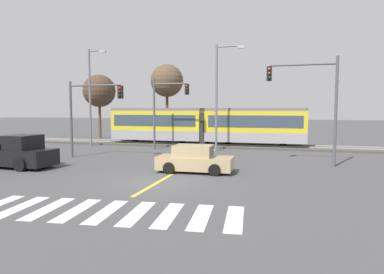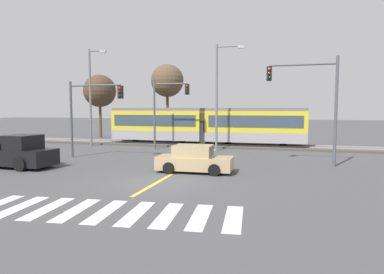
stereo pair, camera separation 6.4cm
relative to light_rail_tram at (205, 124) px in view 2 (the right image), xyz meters
The scene contains 23 objects.
ground_plane 16.73m from the light_rail_tram, 84.57° to the right, with size 200.00×200.00×0.00m, color #474749.
track_bed 2.51m from the light_rail_tram, ahead, with size 120.00×4.00×0.18m, color #4C4742.
rail_near 2.51m from the light_rail_tram, 24.44° to the right, with size 120.00×0.08×0.10m, color #939399.
rail_far 2.51m from the light_rail_tram, 24.81° to the left, with size 120.00×0.08×0.10m, color #939399.
light_rail_tram is the anchor object (origin of this frame).
crosswalk_stripe_1 21.84m from the light_rail_tram, 94.52° to the right, with size 0.56×2.80×0.01m, color silver.
crosswalk_stripe_2 21.67m from the light_rail_tram, 91.64° to the right, with size 0.56×2.80×0.01m, color silver.
crosswalk_stripe_3 21.56m from the light_rail_tram, 88.73° to the right, with size 0.56×2.80×0.01m, color silver.
crosswalk_stripe_4 21.50m from the light_rail_tram, 85.79° to the right, with size 0.56×2.80×0.01m, color silver.
crosswalk_stripe_5 21.50m from the light_rail_tram, 82.85° to the right, with size 0.56×2.80×0.01m, color silver.
crosswalk_stripe_6 21.56m from the light_rail_tram, 79.91° to the right, with size 0.56×2.80×0.01m, color silver.
crosswalk_stripe_7 21.67m from the light_rail_tram, 77.00° to the right, with size 0.56×2.80×0.01m, color silver.
crosswalk_stripe_8 21.83m from the light_rail_tram, 74.12° to the right, with size 0.56×2.80×0.01m, color silver.
lane_centre_line 10.98m from the light_rail_tram, 81.63° to the right, with size 0.20×17.36×0.01m, color gold.
sedan_crossing 13.71m from the light_rail_tram, 79.07° to the right, with size 4.25×2.02×1.52m.
pickup_truck 17.06m from the light_rail_tram, 119.54° to the right, with size 5.48×2.41×1.98m.
traffic_light_mid_right 13.17m from the light_rail_tram, 45.89° to the right, with size 4.25×0.38×6.72m.
traffic_light_mid_left 11.88m from the light_rail_tram, 121.49° to the right, with size 4.25×0.38×5.51m.
traffic_light_far_left 4.94m from the light_rail_tram, 125.80° to the right, with size 3.25×0.38×6.17m.
street_lamp_west 11.12m from the light_rail_tram, 163.13° to the right, with size 1.84×0.28×9.07m.
street_lamp_centre 4.81m from the light_rail_tram, 58.50° to the right, with size 2.41×0.28×8.87m.
bare_tree_far_west 15.86m from the light_rail_tram, 159.35° to the left, with size 3.91×3.91×7.65m.
bare_tree_west 8.37m from the light_rail_tram, 140.49° to the left, with size 3.63×3.63×8.47m.
Camera 2 is at (6.00, -15.15, 3.55)m, focal length 32.00 mm.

